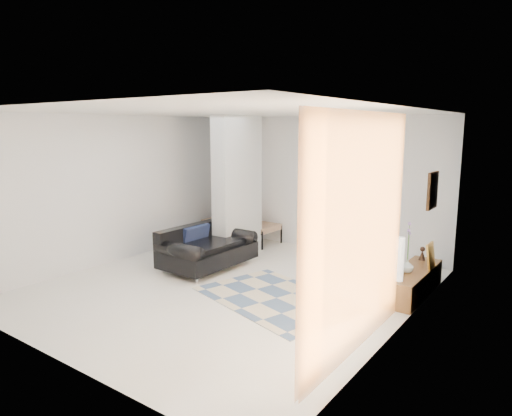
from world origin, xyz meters
The scene contains 17 objects.
floor centered at (0.00, 0.00, 0.00)m, with size 6.00×6.00×0.00m, color white.
ceiling centered at (0.00, 0.00, 2.80)m, with size 6.00×6.00×0.00m, color white.
wall_back centered at (0.00, 3.00, 1.40)m, with size 6.00×6.00×0.00m, color silver.
wall_front centered at (0.00, -3.00, 1.40)m, with size 6.00×6.00×0.00m, color silver.
wall_left centered at (-2.75, 0.00, 1.40)m, with size 6.00×6.00×0.00m, color silver.
wall_right centered at (2.75, 0.00, 1.40)m, with size 6.00×6.00×0.00m, color silver.
partition_column centered at (-1.10, 1.60, 1.40)m, with size 0.35×1.20×2.80m, color #AEB4B6.
hallway_door centered at (-2.10, 2.96, 1.02)m, with size 0.85×0.06×2.04m, color white.
curtain centered at (2.67, -1.15, 1.45)m, with size 2.55×2.55×0.00m, color #F59740.
wall_art centered at (2.72, 1.36, 1.65)m, with size 0.04×0.45×0.55m, color #361F0E.
media_console centered at (2.52, 1.36, 0.21)m, with size 0.45×1.65×0.80m.
loveseat centered at (-1.06, 0.56, 0.35)m, with size 1.06×1.78×0.76m.
daybed centered at (-1.79, 2.58, 0.42)m, with size 1.81×0.80×0.77m.
area_rug centered at (0.90, -0.02, 0.01)m, with size 2.37×1.58×0.01m, color beige.
cylinder_lamp centered at (2.50, 0.71, 0.72)m, with size 0.12×0.12×0.64m, color white.
bronze_figurine centered at (2.47, 1.97, 0.51)m, with size 0.11×0.11×0.22m, color black, non-canonical shape.
vase centered at (2.47, 1.18, 0.50)m, with size 0.19×0.19×0.20m, color silver.
Camera 1 is at (4.47, -5.55, 2.55)m, focal length 32.00 mm.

